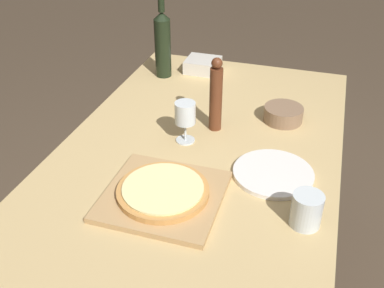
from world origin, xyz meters
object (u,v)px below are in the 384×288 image
Objects in this scene: wine_bottle at (163,43)px; small_bowl at (283,114)px; pepper_mill at (216,96)px; pizza at (163,190)px; wine_glass at (185,115)px.

wine_bottle is 0.63m from small_bowl.
small_bowl is (0.23, 0.13, -0.10)m from pepper_mill.
pizza is 0.62m from small_bowl.
small_bowl is at bearing 38.56° from wine_glass.
pepper_mill is at bearing -48.23° from wine_bottle.
small_bowl is (0.57, -0.25, -0.12)m from wine_bottle.
pizza is 0.73× the size of wine_bottle.
wine_glass is 0.40m from small_bowl.
small_bowl is (0.30, 0.24, -0.08)m from wine_glass.
pepper_mill is 0.28m from small_bowl.
pepper_mill is 1.89× the size of small_bowl.
wine_bottle is 0.51m from pepper_mill.
pizza is 0.87m from wine_bottle.
pizza is 1.85× the size of small_bowl.
small_bowl is at bearing 29.75° from pepper_mill.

